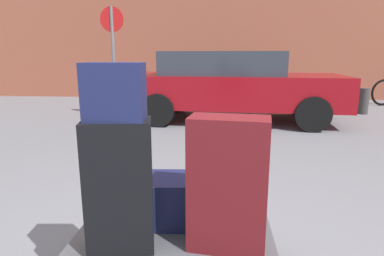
{
  "coord_description": "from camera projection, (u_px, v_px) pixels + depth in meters",
  "views": [
    {
      "loc": [
        0.24,
        -1.7,
        1.34
      ],
      "look_at": [
        0.0,
        1.2,
        0.69
      ],
      "focal_mm": 30.46,
      "sensor_mm": 36.0,
      "label": 1
    }
  ],
  "objects": [
    {
      "name": "luggage_cart",
      "position": [
        175.0,
        242.0,
        1.91
      ],
      "size": [
        1.12,
        0.81,
        0.34
      ],
      "color": "#4C4C51",
      "rests_on": "ground_plane"
    },
    {
      "name": "suitcase_black_front_right",
      "position": [
        119.0,
        186.0,
        1.67
      ],
      "size": [
        0.37,
        0.27,
        0.69
      ],
      "primitive_type": "cube",
      "rotation": [
        0.0,
        0.0,
        0.2
      ],
      "color": "black",
      "rests_on": "luggage_cart"
    },
    {
      "name": "duffel_bag_navy_rear_right",
      "position": [
        193.0,
        200.0,
        1.98
      ],
      "size": [
        0.57,
        0.34,
        0.28
      ],
      "primitive_type": "cube",
      "rotation": [
        0.0,
        0.0,
        0.07
      ],
      "color": "#191E47",
      "rests_on": "luggage_cart"
    },
    {
      "name": "suitcase_maroon_center",
      "position": [
        228.0,
        185.0,
        1.67
      ],
      "size": [
        0.42,
        0.25,
        0.71
      ],
      "primitive_type": "cube",
      "rotation": [
        0.0,
        0.0,
        -0.13
      ],
      "color": "maroon",
      "rests_on": "luggage_cart"
    },
    {
      "name": "duffel_bag_navy_topmost_pile",
      "position": [
        115.0,
        92.0,
        1.56
      ],
      "size": [
        0.3,
        0.2,
        0.28
      ],
      "primitive_type": "cube",
      "rotation": [
        0.0,
        0.0,
        0.08
      ],
      "color": "#191E47",
      "rests_on": "suitcase_black_front_right"
    },
    {
      "name": "parked_car",
      "position": [
        232.0,
        84.0,
        6.75
      ],
      "size": [
        4.41,
        2.15,
        1.42
      ],
      "color": "maroon",
      "rests_on": "ground_plane"
    },
    {
      "name": "bollard_kerb_near",
      "position": [
        303.0,
        101.0,
        7.69
      ],
      "size": [
        0.21,
        0.21,
        0.6
      ],
      "primitive_type": "cylinder",
      "color": "#383838",
      "rests_on": "ground_plane"
    },
    {
      "name": "bollard_kerb_mid",
      "position": [
        364.0,
        101.0,
        7.58
      ],
      "size": [
        0.21,
        0.21,
        0.6
      ],
      "primitive_type": "cylinder",
      "color": "#383838",
      "rests_on": "ground_plane"
    },
    {
      "name": "no_parking_sign",
      "position": [
        113.0,
        51.0,
        6.67
      ],
      "size": [
        0.5,
        0.08,
        2.3
      ],
      "color": "slate",
      "rests_on": "ground_plane"
    }
  ]
}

